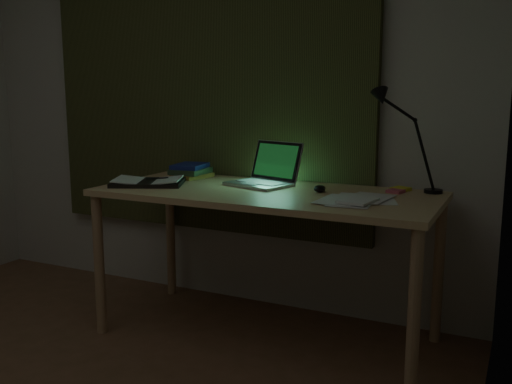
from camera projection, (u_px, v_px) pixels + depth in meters
wall_back at (206, 102)px, 3.57m from camera, size 3.50×0.00×2.50m
wall_right at (470, 130)px, 1.05m from camera, size 0.00×4.00×2.50m
curtain at (203, 70)px, 3.50m from camera, size 2.20×0.06×2.00m
desk at (266, 265)px, 3.04m from camera, size 1.77×0.77×0.81m
laptop at (258, 164)px, 3.11m from camera, size 0.44×0.46×0.24m
open_textbook at (148, 182)px, 3.16m from camera, size 0.46×0.41×0.03m
book_stack at (191, 170)px, 3.41m from camera, size 0.19×0.23×0.09m
loose_papers at (349, 200)px, 2.67m from camera, size 0.31×0.33×0.02m
mouse at (320, 189)px, 2.93m from camera, size 0.07×0.10×0.04m
sticky_yellow at (401, 189)px, 2.97m from camera, size 0.11×0.11×0.02m
sticky_pink at (396, 191)px, 2.91m from camera, size 0.09×0.09×0.02m
desk_lamp at (436, 144)px, 2.86m from camera, size 0.39×0.33×0.50m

